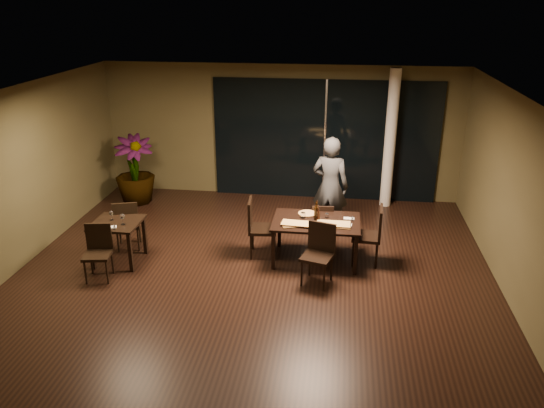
{
  "coord_description": "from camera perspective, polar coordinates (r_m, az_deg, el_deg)",
  "views": [
    {
      "loc": [
        1.35,
        -7.61,
        4.38
      ],
      "look_at": [
        0.24,
        0.73,
        1.05
      ],
      "focal_mm": 35.0,
      "sensor_mm": 36.0,
      "label": 1
    }
  ],
  "objects": [
    {
      "name": "ground",
      "position": [
        8.89,
        -2.16,
        -7.96
      ],
      "size": [
        8.0,
        8.0,
        0.0
      ],
      "primitive_type": "plane",
      "color": "black",
      "rests_on": "ground"
    },
    {
      "name": "wall_back",
      "position": [
        12.09,
        0.96,
        7.8
      ],
      "size": [
        8.0,
        0.1,
        3.0
      ],
      "primitive_type": "cube",
      "color": "#4B4528",
      "rests_on": "ground"
    },
    {
      "name": "wall_front",
      "position": [
        4.78,
        -10.87,
        -15.95
      ],
      "size": [
        8.0,
        0.1,
        3.0
      ],
      "primitive_type": "cube",
      "color": "#4B4528",
      "rests_on": "ground"
    },
    {
      "name": "wall_left",
      "position": [
        9.77,
        -26.44,
        2.12
      ],
      "size": [
        0.1,
        8.0,
        3.0
      ],
      "primitive_type": "cube",
      "color": "#4B4528",
      "rests_on": "ground"
    },
    {
      "name": "wall_right",
      "position": [
        8.58,
        25.42,
        -0.22
      ],
      "size": [
        0.1,
        8.0,
        3.0
      ],
      "primitive_type": "cube",
      "color": "#4B4528",
      "rests_on": "ground"
    },
    {
      "name": "ceiling",
      "position": [
        7.85,
        -2.48,
        11.59
      ],
      "size": [
        8.0,
        8.0,
        0.04
      ],
      "primitive_type": "cube",
      "color": "silver",
      "rests_on": "wall_back"
    },
    {
      "name": "window_panel",
      "position": [
        11.97,
        5.7,
        6.82
      ],
      "size": [
        5.0,
        0.06,
        2.7
      ],
      "primitive_type": "cube",
      "color": "black",
      "rests_on": "ground"
    },
    {
      "name": "column",
      "position": [
        11.67,
        12.6,
        6.79
      ],
      "size": [
        0.24,
        0.24,
        3.0
      ],
      "primitive_type": "cylinder",
      "color": "white",
      "rests_on": "ground"
    },
    {
      "name": "main_table",
      "position": [
        9.2,
        4.77,
        -2.24
      ],
      "size": [
        1.5,
        1.0,
        0.75
      ],
      "color": "black",
      "rests_on": "ground"
    },
    {
      "name": "side_table",
      "position": [
        9.53,
        -16.3,
        -2.56
      ],
      "size": [
        0.8,
        0.8,
        0.75
      ],
      "color": "black",
      "rests_on": "ground"
    },
    {
      "name": "chair_main_far",
      "position": [
        9.79,
        5.44,
        -2.05
      ],
      "size": [
        0.41,
        0.41,
        0.84
      ],
      "rotation": [
        0.0,
        0.0,
        3.21
      ],
      "color": "black",
      "rests_on": "ground"
    },
    {
      "name": "chair_main_near",
      "position": [
        8.58,
        5.09,
        -4.96
      ],
      "size": [
        0.57,
        0.57,
        0.99
      ],
      "rotation": [
        0.0,
        0.0,
        -0.28
      ],
      "color": "black",
      "rests_on": "ground"
    },
    {
      "name": "chair_main_left",
      "position": [
        9.39,
        -1.57,
        -2.22
      ],
      "size": [
        0.53,
        0.53,
        1.05
      ],
      "rotation": [
        0.0,
        0.0,
        1.66
      ],
      "color": "black",
      "rests_on": "ground"
    },
    {
      "name": "chair_main_right",
      "position": [
        9.27,
        10.71,
        -3.01
      ],
      "size": [
        0.52,
        0.52,
        1.04
      ],
      "rotation": [
        0.0,
        0.0,
        -1.64
      ],
      "color": "black",
      "rests_on": "ground"
    },
    {
      "name": "chair_side_far",
      "position": [
        9.96,
        -15.34,
        -1.93
      ],
      "size": [
        0.55,
        0.55,
        0.96
      ],
      "rotation": [
        0.0,
        0.0,
        3.44
      ],
      "color": "black",
      "rests_on": "ground"
    },
    {
      "name": "chair_side_near",
      "position": [
        9.15,
        -18.18,
        -4.58
      ],
      "size": [
        0.49,
        0.49,
        0.91
      ],
      "rotation": [
        0.0,
        0.0,
        0.17
      ],
      "color": "black",
      "rests_on": "ground"
    },
    {
      "name": "diner",
      "position": [
        10.21,
        6.28,
        1.93
      ],
      "size": [
        0.74,
        0.57,
        1.94
      ],
      "primitive_type": "imported",
      "rotation": [
        0.0,
        0.0,
        2.92
      ],
      "color": "#2F3134",
      "rests_on": "ground"
    },
    {
      "name": "potted_plant",
      "position": [
        12.16,
        -14.56,
        3.58
      ],
      "size": [
        1.13,
        1.13,
        1.52
      ],
      "primitive_type": "imported",
      "rotation": [
        0.0,
        0.0,
        0.5
      ],
      "color": "#194B19",
      "rests_on": "ground"
    },
    {
      "name": "pizza_board_left",
      "position": [
        8.99,
        2.63,
        -2.21
      ],
      "size": [
        0.55,
        0.4,
        0.01
      ],
      "primitive_type": "cube",
      "rotation": [
        0.0,
        0.0,
        0.34
      ],
      "color": "#422D15",
      "rests_on": "main_table"
    },
    {
      "name": "pizza_board_right",
      "position": [
        9.02,
        6.63,
        -2.25
      ],
      "size": [
        0.6,
        0.33,
        0.01
      ],
      "primitive_type": "cube",
      "rotation": [
        0.0,
        0.0,
        -0.06
      ],
      "color": "#452F16",
      "rests_on": "main_table"
    },
    {
      "name": "oblong_pizza_left",
      "position": [
        8.98,
        2.63,
        -2.12
      ],
      "size": [
        0.5,
        0.27,
        0.02
      ],
      "primitive_type": null,
      "rotation": [
        0.0,
        0.0,
        -0.08
      ],
      "color": "maroon",
      "rests_on": "pizza_board_left"
    },
    {
      "name": "oblong_pizza_right",
      "position": [
        9.01,
        6.63,
        -2.16
      ],
      "size": [
        0.55,
        0.25,
        0.02
      ],
      "primitive_type": null,
      "rotation": [
        0.0,
        0.0,
        -0.01
      ],
      "color": "maroon",
      "rests_on": "pizza_board_right"
    },
    {
      "name": "round_pizza",
      "position": [
        9.44,
        3.8,
        -1.03
      ],
      "size": [
        0.31,
        0.31,
        0.01
      ],
      "primitive_type": "cylinder",
      "color": "#C14115",
      "rests_on": "main_table"
    },
    {
      "name": "bottle_a",
      "position": [
        9.16,
        4.76,
        -0.77
      ],
      "size": [
        0.07,
        0.07,
        0.32
      ],
      "primitive_type": null,
      "color": "black",
      "rests_on": "main_table"
    },
    {
      "name": "bottle_b",
      "position": [
        9.11,
        5.01,
        -1.14
      ],
      "size": [
        0.05,
        0.05,
        0.25
      ],
      "primitive_type": null,
      "color": "black",
      "rests_on": "main_table"
    },
    {
      "name": "bottle_c",
      "position": [
        9.22,
        4.83,
        -0.59
      ],
      "size": [
        0.07,
        0.07,
        0.32
      ],
      "primitive_type": null,
      "color": "black",
      "rests_on": "main_table"
    },
    {
      "name": "tumbler_left",
      "position": [
        9.26,
        3.35,
        -1.21
      ],
      "size": [
        0.08,
        0.08,
        0.1
      ],
      "primitive_type": "cylinder",
      "color": "white",
      "rests_on": "main_table"
    },
    {
      "name": "tumbler_right",
      "position": [
        9.3,
        5.91,
        -1.24
      ],
      "size": [
        0.07,
        0.07,
        0.08
      ],
      "primitive_type": "cylinder",
      "color": "white",
      "rests_on": "main_table"
    },
    {
      "name": "napkin_near",
      "position": [
        9.05,
        8.0,
        -2.23
      ],
      "size": [
        0.19,
        0.12,
        0.01
      ],
      "primitive_type": "cube",
      "rotation": [
        0.0,
        0.0,
        -0.12
      ],
      "color": "white",
      "rests_on": "main_table"
    },
    {
      "name": "napkin_far",
      "position": [
        9.3,
        8.27,
        -1.56
      ],
      "size": [
        0.18,
        0.1,
        0.01
      ],
      "primitive_type": "cube",
      "rotation": [
        0.0,
        0.0,
        -0.03
      ],
      "color": "silver",
      "rests_on": "main_table"
    },
    {
      "name": "wine_glass_a",
      "position": [
        9.56,
        -16.88,
        -1.2
      ],
      "size": [
        0.07,
        0.07,
        0.16
      ],
      "primitive_type": null,
      "color": "white",
      "rests_on": "side_table"
    },
    {
      "name": "wine_glass_b",
      "position": [
        9.31,
        -15.79,
        -1.61
      ],
      "size": [
        0.08,
        0.08,
        0.18
      ],
      "primitive_type": null,
      "color": "white",
      "rests_on": "side_table"
    },
    {
      "name": "side_napkin",
      "position": [
        9.27,
        -16.93,
        -2.41
      ],
      "size": [
        0.21,
        0.17,
        0.01
      ],
      "primitive_type": "cube",
      "rotation": [
        0.0,
        0.0,
        0.39
      ],
      "color": "white",
      "rests_on": "side_table"
    }
  ]
}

